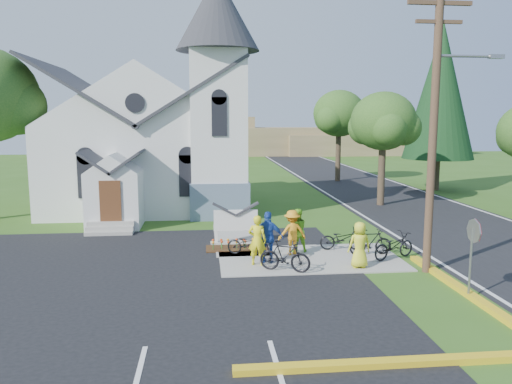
{
  "coord_description": "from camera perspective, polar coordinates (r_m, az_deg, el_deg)",
  "views": [
    {
      "loc": [
        -2.55,
        -17.95,
        5.44
      ],
      "look_at": [
        -0.12,
        5.0,
        2.0
      ],
      "focal_mm": 35.0,
      "sensor_mm": 36.0,
      "label": 1
    }
  ],
  "objects": [
    {
      "name": "cyclist_0",
      "position": [
        18.42,
        0.14,
        -5.53
      ],
      "size": [
        0.79,
        0.64,
        1.87
      ],
      "primitive_type": "imported",
      "rotation": [
        0.0,
        0.0,
        2.82
      ],
      "color": "yellow",
      "rests_on": "sidewalk"
    },
    {
      "name": "cyclist_4",
      "position": [
        18.52,
        11.75,
        -5.92
      ],
      "size": [
        0.84,
        0.56,
        1.69
      ],
      "primitive_type": "imported",
      "rotation": [
        0.0,
        0.0,
        3.16
      ],
      "color": "yellow",
      "rests_on": "sidewalk"
    },
    {
      "name": "cyclist_2",
      "position": [
        18.7,
        1.42,
        -5.19
      ],
      "size": [
        1.23,
        0.77,
        1.95
      ],
      "primitive_type": "imported",
      "rotation": [
        0.0,
        0.0,
        2.86
      ],
      "color": "#2047A4",
      "rests_on": "sidewalk"
    },
    {
      "name": "distant_hills",
      "position": [
        74.59,
        -1.48,
        5.95
      ],
      "size": [
        61.0,
        10.0,
        5.6
      ],
      "color": "olive",
      "rests_on": "ground"
    },
    {
      "name": "cyclist_1",
      "position": [
        20.3,
        4.71,
        -4.38
      ],
      "size": [
        0.93,
        0.76,
        1.77
      ],
      "primitive_type": "imported",
      "rotation": [
        0.0,
        0.0,
        3.25
      ],
      "color": "#77CC26",
      "rests_on": "sidewalk"
    },
    {
      "name": "church",
      "position": [
        30.58,
        -11.63,
        7.94
      ],
      "size": [
        12.35,
        12.0,
        13.0
      ],
      "color": "silver",
      "rests_on": "ground"
    },
    {
      "name": "cyclist_3",
      "position": [
        19.91,
        4.15,
        -4.61
      ],
      "size": [
        1.24,
        0.84,
        1.78
      ],
      "primitive_type": "imported",
      "rotation": [
        0.0,
        0.0,
        3.3
      ],
      "color": "orange",
      "rests_on": "sidewalk"
    },
    {
      "name": "parking_lot",
      "position": [
        17.43,
        -20.85,
        -10.25
      ],
      "size": [
        20.0,
        16.0,
        0.02
      ],
      "primitive_type": "cube",
      "color": "black",
      "rests_on": "ground"
    },
    {
      "name": "ground",
      "position": [
        18.93,
        1.98,
        -8.23
      ],
      "size": [
        120.0,
        120.0,
        0.0
      ],
      "primitive_type": "plane",
      "color": "#335A19",
      "rests_on": "ground"
    },
    {
      "name": "bike_0",
      "position": [
        19.85,
        -0.9,
        -5.94
      ],
      "size": [
        1.81,
        1.19,
        0.9
      ],
      "primitive_type": "imported",
      "rotation": [
        0.0,
        0.0,
        1.19
      ],
      "color": "black",
      "rests_on": "sidewalk"
    },
    {
      "name": "church_sign",
      "position": [
        21.65,
        -2.34,
        -3.3
      ],
      "size": [
        2.2,
        0.4,
        1.7
      ],
      "color": "gray",
      "rests_on": "ground"
    },
    {
      "name": "road",
      "position": [
        35.68,
        14.64,
        -0.56
      ],
      "size": [
        8.0,
        90.0,
        0.02
      ],
      "primitive_type": "cube",
      "color": "black",
      "rests_on": "ground"
    },
    {
      "name": "bike_3",
      "position": [
        20.33,
        12.94,
        -5.6
      ],
      "size": [
        1.77,
        0.6,
        1.05
      ],
      "primitive_type": "imported",
      "rotation": [
        0.0,
        0.0,
        1.63
      ],
      "color": "black",
      "rests_on": "sidewalk"
    },
    {
      "name": "flower_bed",
      "position": [
        21.0,
        -2.16,
        -6.45
      ],
      "size": [
        2.6,
        1.1,
        0.07
      ],
      "primitive_type": "cube",
      "color": "#331F0D",
      "rests_on": "ground"
    },
    {
      "name": "sidewalk",
      "position": [
        19.65,
        6.15,
        -7.57
      ],
      "size": [
        7.0,
        4.0,
        0.05
      ],
      "primitive_type": "cube",
      "color": "gray",
      "rests_on": "ground"
    },
    {
      "name": "tree_road_near",
      "position": [
        31.93,
        14.36,
        7.79
      ],
      "size": [
        4.0,
        4.0,
        7.05
      ],
      "color": "#34271C",
      "rests_on": "ground"
    },
    {
      "name": "tree_road_mid",
      "position": [
        43.51,
        9.48,
        8.8
      ],
      "size": [
        4.4,
        4.4,
        7.8
      ],
      "color": "#34271C",
      "rests_on": "ground"
    },
    {
      "name": "conifer",
      "position": [
        40.05,
        20.34,
        10.74
      ],
      "size": [
        5.2,
        5.2,
        12.4
      ],
      "color": "#34271C",
      "rests_on": "ground"
    },
    {
      "name": "stop_sign",
      "position": [
        16.32,
        23.55,
        -5.2
      ],
      "size": [
        0.11,
        0.76,
        2.48
      ],
      "color": "gray",
      "rests_on": "ground"
    },
    {
      "name": "bike_1",
      "position": [
        17.78,
        3.32,
        -7.32
      ],
      "size": [
        1.9,
        1.26,
        1.12
      ],
      "primitive_type": "imported",
      "rotation": [
        0.0,
        0.0,
        1.14
      ],
      "color": "black",
      "rests_on": "sidewalk"
    },
    {
      "name": "bike_2",
      "position": [
        20.87,
        9.8,
        -5.28
      ],
      "size": [
        1.87,
        0.86,
        0.95
      ],
      "primitive_type": "imported",
      "rotation": [
        0.0,
        0.0,
        1.44
      ],
      "color": "black",
      "rests_on": "sidewalk"
    },
    {
      "name": "utility_pole",
      "position": [
        18.26,
        19.85,
        7.86
      ],
      "size": [
        3.45,
        0.28,
        10.0
      ],
      "color": "#402B20",
      "rests_on": "ground"
    },
    {
      "name": "bike_4",
      "position": [
        20.03,
        15.47,
        -5.93
      ],
      "size": [
        2.06,
        1.41,
        1.03
      ],
      "primitive_type": "imported",
      "rotation": [
        0.0,
        0.0,
        1.99
      ],
      "color": "black",
      "rests_on": "sidewalk"
    }
  ]
}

